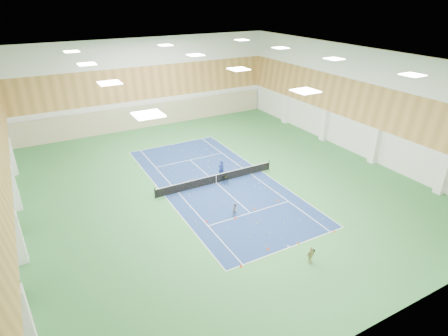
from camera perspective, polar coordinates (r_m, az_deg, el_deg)
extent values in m
plane|color=#317339|center=(37.57, -1.19, -2.29)|extent=(40.00, 40.00, 0.00)
cube|color=navy|center=(37.57, -1.19, -2.28)|extent=(10.97, 23.77, 0.01)
cube|color=#C6B793|center=(53.98, -11.10, 7.88)|extent=(35.40, 0.16, 3.20)
cube|color=#593319|center=(27.17, -28.84, -15.46)|extent=(0.08, 1.80, 2.20)
cube|color=#593319|center=(33.86, -29.39, -7.17)|extent=(0.08, 1.80, 2.20)
imported|color=navy|center=(38.55, -0.44, -0.05)|extent=(0.66, 0.45, 1.77)
imported|color=gray|center=(32.09, 1.75, -6.30)|extent=(0.60, 0.48, 1.22)
imported|color=tan|center=(27.71, 13.07, -12.79)|extent=(0.78, 0.38, 1.30)
cone|color=#F7460D|center=(31.49, -2.70, -8.10)|extent=(0.19, 0.19, 0.21)
cone|color=#E7460C|center=(31.93, 1.73, -7.53)|extent=(0.22, 0.22, 0.24)
cone|color=#FF660D|center=(33.31, 4.62, -6.10)|extent=(0.20, 0.20, 0.22)
cone|color=#F0460C|center=(34.77, 8.24, -4.84)|extent=(0.19, 0.19, 0.20)
cone|color=#FF440D|center=(27.01, 2.61, -14.63)|extent=(0.21, 0.21, 0.23)
cone|color=#FF590D|center=(28.65, 6.75, -12.09)|extent=(0.22, 0.22, 0.25)
cone|color=orange|center=(29.60, 11.21, -11.08)|extent=(0.21, 0.21, 0.23)
cone|color=#E04B0B|center=(31.55, 16.47, -9.20)|extent=(0.19, 0.19, 0.21)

